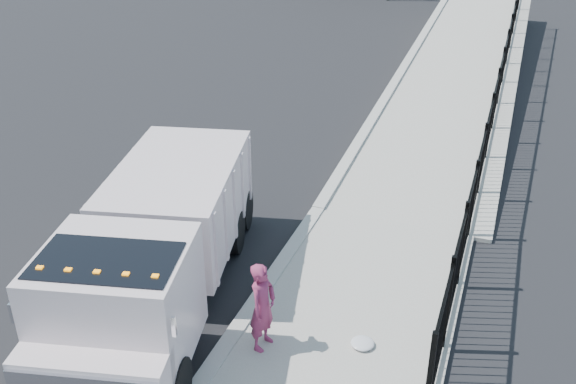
% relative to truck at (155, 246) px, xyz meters
% --- Properties ---
extents(ground, '(120.00, 120.00, 0.00)m').
position_rel_truck_xyz_m(ground, '(1.68, 0.61, -1.39)').
color(ground, black).
rests_on(ground, ground).
extents(curb, '(0.30, 12.00, 0.16)m').
position_rel_truck_xyz_m(curb, '(1.68, -1.39, -1.31)').
color(curb, '#ADAAA3').
rests_on(curb, ground).
extents(ramp, '(3.95, 24.06, 3.19)m').
position_rel_truck_xyz_m(ramp, '(3.80, 16.61, -1.39)').
color(ramp, '#9E998E').
rests_on(ramp, ground).
extents(iron_fence, '(0.10, 28.00, 1.80)m').
position_rel_truck_xyz_m(iron_fence, '(5.23, 12.61, -0.49)').
color(iron_fence, black).
rests_on(iron_fence, ground).
extents(truck, '(3.87, 7.55, 2.47)m').
position_rel_truck_xyz_m(truck, '(0.00, 0.00, 0.00)').
color(truck, black).
rests_on(truck, ground).
extents(worker, '(0.48, 0.66, 1.66)m').
position_rel_truck_xyz_m(worker, '(2.29, -0.45, -0.44)').
color(worker, '#8E2D53').
rests_on(worker, sidewalk).
extents(debris, '(0.42, 0.42, 0.10)m').
position_rel_truck_xyz_m(debris, '(3.92, 0.13, -1.22)').
color(debris, silver).
rests_on(debris, sidewalk).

